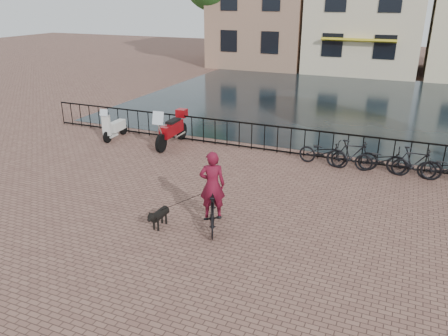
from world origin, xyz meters
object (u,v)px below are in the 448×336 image
at_px(dog, 160,217).
at_px(scooter, 115,122).
at_px(cyclist, 212,195).
at_px(motorcycle, 171,125).

height_order(dog, scooter, scooter).
bearing_deg(cyclist, motorcycle, -75.64).
height_order(dog, motorcycle, motorcycle).
distance_m(motorcycle, scooter, 2.55).
distance_m(cyclist, scooter, 8.48).
relative_size(cyclist, dog, 2.87).
relative_size(cyclist, scooter, 1.55).
height_order(cyclist, motorcycle, cyclist).
relative_size(motorcycle, scooter, 1.48).
bearing_deg(motorcycle, dog, -65.19).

